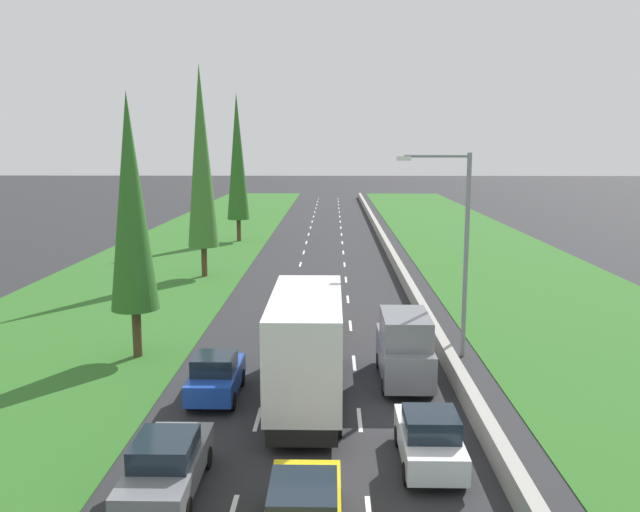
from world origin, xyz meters
The scene contains 15 objects.
ground_plane centered at (0.00, 60.00, 0.00)m, with size 300.00×300.00×0.00m, color #28282B.
grass_verge_left centered at (-12.65, 60.00, 0.02)m, with size 14.00×140.00×0.04m, color #2D6623.
grass_verge_right centered at (14.35, 60.00, 0.02)m, with size 14.00×140.00×0.04m, color #2D6623.
median_barrier centered at (5.70, 60.00, 0.42)m, with size 0.44×120.00×0.85m, color #9E9B93.
lane_markings centered at (0.00, 60.00, 0.01)m, with size 3.64×116.00×0.01m.
white_hatchback_right_lane centered at (3.64, 17.78, 0.84)m, with size 1.74×3.90×1.72m.
white_box_truck_centre_lane centered at (-0.11, 22.71, 2.18)m, with size 2.46×9.40×4.18m.
grey_sedan_left_lane centered at (-3.64, 16.07, 0.81)m, with size 1.82×4.50×1.64m.
blue_hatchback_left_lane centered at (-3.52, 22.94, 0.84)m, with size 1.74×3.90×1.72m.
orange_sedan_centre_lane centered at (0.14, 31.64, 0.81)m, with size 1.82×4.50×1.64m.
grey_van_right_lane centered at (3.66, 24.76, 1.40)m, with size 1.96×4.90×2.82m.
poplar_tree_second centered at (-7.85, 27.67, 6.85)m, with size 2.09×2.09×11.59m.
poplar_tree_third centered at (-8.40, 45.95, 8.51)m, with size 2.17×2.17×14.91m.
poplar_tree_fourth centered at (-8.43, 63.76, 8.24)m, with size 2.16×2.16×14.37m.
street_light_mast centered at (6.29, 28.10, 5.23)m, with size 3.20×0.28×9.00m.
Camera 1 is at (0.80, -0.34, 9.27)m, focal length 36.96 mm.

